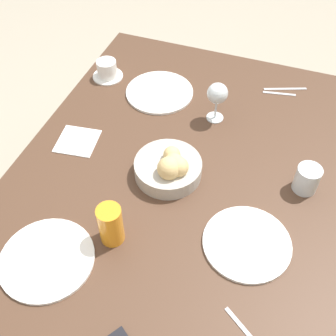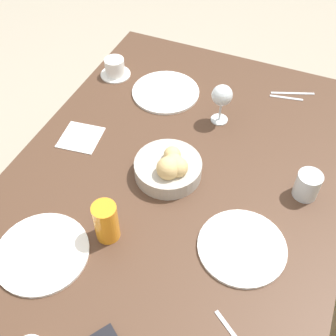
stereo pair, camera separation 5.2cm
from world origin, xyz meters
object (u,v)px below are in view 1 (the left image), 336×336
object	(u,v)px
coffee_cup	(107,70)
wine_glass	(217,95)
plate_far_center	(247,243)
spoon_coffee	(279,94)
plate_near_left	(160,92)
fork_silver	(249,335)
juice_glass	(111,225)
napkin	(77,141)
plate_near_right	(47,259)
knife_silver	(285,89)
bread_basket	(169,167)
water_tumbler	(307,179)

from	to	relation	value
coffee_cup	wine_glass	bearing A→B (deg)	78.84
plate_far_center	spoon_coffee	xyz separation A→B (m)	(-0.72, -0.03, -0.00)
plate_near_left	coffee_cup	world-z (taller)	coffee_cup
plate_far_center	fork_silver	bearing A→B (deg)	13.91
fork_silver	wine_glass	bearing A→B (deg)	-158.35
juice_glass	fork_silver	xyz separation A→B (m)	(0.14, 0.44, -0.07)
juice_glass	napkin	world-z (taller)	juice_glass
fork_silver	napkin	bearing A→B (deg)	-122.62
wine_glass	fork_silver	distance (m)	0.81
coffee_cup	spoon_coffee	distance (m)	0.70
plate_near_right	plate_far_center	size ratio (longest dim) A/B	1.04
wine_glass	napkin	bearing A→B (deg)	-56.25
plate_near_left	knife_silver	distance (m)	0.51
plate_far_center	juice_glass	size ratio (longest dim) A/B	1.92
plate_near_right	napkin	xyz separation A→B (m)	(-0.45, -0.14, -0.00)
juice_glass	knife_silver	size ratio (longest dim) A/B	0.82
bread_basket	coffee_cup	xyz separation A→B (m)	(-0.42, -0.42, -0.01)
plate_near_right	coffee_cup	distance (m)	0.86
wine_glass	fork_silver	bearing A→B (deg)	21.65
water_tumbler	wine_glass	distance (m)	0.43
plate_near_left	water_tumbler	world-z (taller)	water_tumbler
plate_near_left	plate_near_right	distance (m)	0.81
coffee_cup	fork_silver	distance (m)	1.15
knife_silver	napkin	size ratio (longest dim) A/B	1.06
napkin	plate_near_left	bearing A→B (deg)	153.10
plate_far_center	plate_near_right	bearing A→B (deg)	-64.98
fork_silver	knife_silver	bearing A→B (deg)	-175.64
bread_basket	plate_near_left	xyz separation A→B (m)	(-0.39, -0.18, -0.04)
knife_silver	spoon_coffee	size ratio (longest dim) A/B	1.28
wine_glass	fork_silver	size ratio (longest dim) A/B	1.05
plate_near_left	wine_glass	distance (m)	0.28
plate_near_right	wine_glass	distance (m)	0.80
bread_basket	wine_glass	xyz separation A→B (m)	(-0.33, 0.06, 0.07)
coffee_cup	napkin	distance (m)	0.39
juice_glass	fork_silver	distance (m)	0.47
plate_far_center	napkin	world-z (taller)	plate_far_center
juice_glass	coffee_cup	distance (m)	0.78
water_tumbler	plate_near_right	bearing A→B (deg)	-51.72
plate_far_center	fork_silver	xyz separation A→B (m)	(0.26, 0.06, -0.00)
plate_near_left	plate_far_center	world-z (taller)	same
juice_glass	wine_glass	xyz separation A→B (m)	(-0.61, 0.14, 0.04)
coffee_cup	knife_silver	distance (m)	0.73
bread_basket	plate_far_center	xyz separation A→B (m)	(0.17, 0.30, -0.04)
juice_glass	water_tumbler	xyz separation A→B (m)	(-0.38, 0.50, -0.02)
bread_basket	wine_glass	size ratio (longest dim) A/B	1.42
juice_glass	plate_far_center	bearing A→B (deg)	106.48
bread_basket	knife_silver	size ratio (longest dim) A/B	1.35
bread_basket	spoon_coffee	size ratio (longest dim) A/B	1.72
fork_silver	spoon_coffee	size ratio (longest dim) A/B	1.15
plate_far_center	knife_silver	bearing A→B (deg)	-178.94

